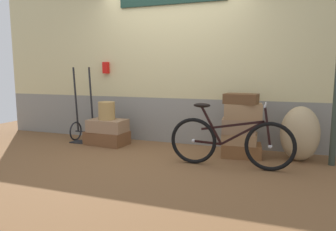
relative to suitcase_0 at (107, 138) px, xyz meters
name	(u,v)px	position (x,y,z in m)	size (l,w,h in m)	color
ground	(156,155)	(0.98, -0.27, -0.14)	(8.79, 5.20, 0.06)	brown
station_building	(175,62)	(0.99, 0.58, 1.25)	(6.79, 0.74, 2.71)	gray
suitcase_0	(107,138)	(0.00, 0.00, 0.00)	(0.68, 0.41, 0.22)	brown
suitcase_1	(108,126)	(0.03, -0.01, 0.21)	(0.61, 0.39, 0.20)	#937051
suitcase_2	(241,150)	(2.20, 0.00, -0.02)	(0.55, 0.37, 0.19)	brown
suitcase_3	(239,138)	(2.17, -0.02, 0.16)	(0.48, 0.34, 0.15)	#9E754C
suitcase_4	(238,126)	(2.15, -0.03, 0.34)	(0.45, 0.32, 0.21)	#937051
suitcase_5	(243,111)	(2.20, 0.00, 0.55)	(0.51, 0.37, 0.21)	#9E754C
suitcase_6	(241,99)	(2.17, -0.03, 0.72)	(0.45, 0.30, 0.14)	brown
wicker_basket	(107,111)	(0.02, -0.01, 0.46)	(0.27, 0.27, 0.29)	#A8844C
luggage_trolley	(84,125)	(-0.49, 0.06, 0.17)	(0.40, 0.39, 1.28)	black
burlap_sack	(300,134)	(2.96, 0.07, 0.26)	(0.51, 0.43, 0.74)	tan
bicycle	(230,141)	(2.11, -0.55, 0.22)	(1.57, 0.46, 0.82)	black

